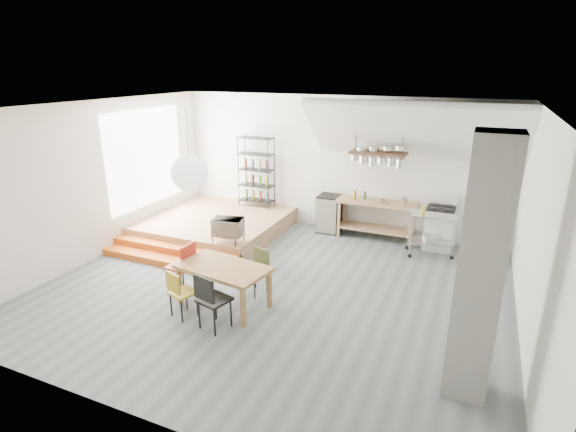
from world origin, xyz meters
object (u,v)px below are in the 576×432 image
at_px(rolling_cart, 431,228).
at_px(mini_fridge, 329,213).
at_px(stove, 439,227).
at_px(dining_table, 223,270).

xyz_separation_m(rolling_cart, mini_fridge, (-2.41, 0.50, -0.15)).
relative_size(stove, rolling_cart, 1.14).
distance_m(stove, mini_fridge, 2.54).
xyz_separation_m(stove, rolling_cart, (-0.13, -0.46, 0.12)).
bearing_deg(dining_table, stove, 62.17).
bearing_deg(stove, mini_fridge, 179.01).
xyz_separation_m(stove, dining_table, (-3.01, -4.05, 0.15)).
relative_size(stove, mini_fridge, 1.30).
height_order(rolling_cart, mini_fridge, rolling_cart).
bearing_deg(mini_fridge, rolling_cart, -11.71).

